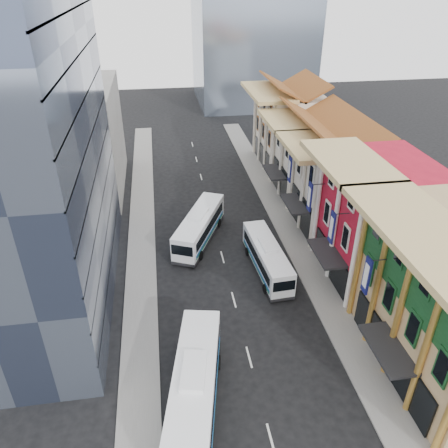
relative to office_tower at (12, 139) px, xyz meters
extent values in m
cube|color=slate|center=(25.50, 3.00, -14.93)|extent=(3.00, 90.00, 0.15)
cube|color=slate|center=(8.50, 3.00, -14.93)|extent=(3.00, 90.00, 0.15)
cube|color=#B11328|center=(31.00, -2.00, -9.00)|extent=(8.00, 10.00, 12.00)
cube|color=beige|center=(31.00, 7.50, -10.00)|extent=(8.00, 9.00, 10.00)
cube|color=beige|center=(31.00, 16.50, -10.00)|extent=(8.00, 9.00, 10.00)
cube|color=beige|center=(31.00, 27.00, -9.50)|extent=(8.00, 12.00, 11.00)
cube|color=#3E4863|center=(0.00, 0.00, 0.00)|extent=(12.00, 26.00, 30.00)
cube|color=gray|center=(1.00, 23.00, -8.00)|extent=(10.00, 18.00, 14.00)
camera|label=1|loc=(11.31, -34.78, 11.38)|focal=35.00mm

